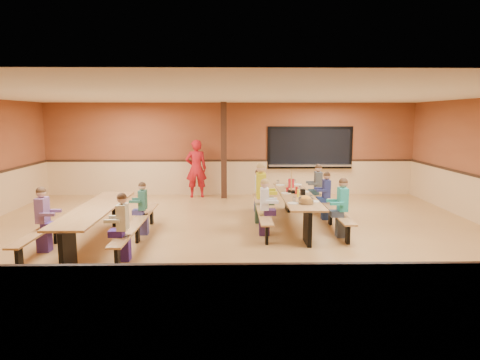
{
  "coord_description": "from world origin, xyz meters",
  "views": [
    {
      "loc": [
        0.06,
        -8.93,
        2.57
      ],
      "look_at": [
        0.23,
        0.54,
        1.15
      ],
      "focal_mm": 32.0,
      "sensor_mm": 36.0,
      "label": 1
    }
  ],
  "objects": [
    {
      "name": "ground",
      "position": [
        0.0,
        0.0,
        0.0
      ],
      "size": [
        12.0,
        12.0,
        0.0
      ],
      "primitive_type": "plane",
      "color": "#A3723E",
      "rests_on": "ground"
    },
    {
      "name": "room_envelope",
      "position": [
        0.0,
        0.0,
        0.69
      ],
      "size": [
        12.04,
        10.04,
        3.02
      ],
      "color": "brown",
      "rests_on": "ground"
    },
    {
      "name": "kitchen_pass_through",
      "position": [
        2.6,
        4.96,
        1.49
      ],
      "size": [
        2.78,
        0.28,
        1.38
      ],
      "color": "black",
      "rests_on": "ground"
    },
    {
      "name": "structural_post",
      "position": [
        -0.2,
        4.4,
        1.5
      ],
      "size": [
        0.18,
        0.18,
        3.0
      ],
      "primitive_type": "cube",
      "color": "#311A10",
      "rests_on": "ground"
    },
    {
      "name": "cafeteria_table_main",
      "position": [
        1.58,
        0.99,
        0.53
      ],
      "size": [
        1.91,
        3.7,
        0.74
      ],
      "color": "#AC7A44",
      "rests_on": "ground"
    },
    {
      "name": "cafeteria_table_second",
      "position": [
        -2.71,
        -0.4,
        0.53
      ],
      "size": [
        1.91,
        3.7,
        0.74
      ],
      "color": "#AC7A44",
      "rests_on": "ground"
    },
    {
      "name": "seated_child_white_left",
      "position": [
        0.76,
        0.11,
        0.61
      ],
      "size": [
        0.37,
        0.31,
        1.22
      ],
      "primitive_type": null,
      "color": "white",
      "rests_on": "ground"
    },
    {
      "name": "seated_adult_yellow",
      "position": [
        0.76,
        1.24,
        0.72
      ],
      "size": [
        0.48,
        0.4,
        1.44
      ],
      "primitive_type": null,
      "color": "gold",
      "rests_on": "ground"
    },
    {
      "name": "seated_child_grey_left",
      "position": [
        0.76,
        2.48,
        0.56
      ],
      "size": [
        0.33,
        0.27,
        1.13
      ],
      "primitive_type": null,
      "color": "silver",
      "rests_on": "ground"
    },
    {
      "name": "seated_child_teal_right",
      "position": [
        2.41,
        -0.07,
        0.63
      ],
      "size": [
        0.39,
        0.32,
        1.26
      ],
      "primitive_type": null,
      "color": "teal",
      "rests_on": "ground"
    },
    {
      "name": "seated_child_navy_right",
      "position": [
        2.41,
        1.5,
        0.59
      ],
      "size": [
        0.36,
        0.29,
        1.18
      ],
      "primitive_type": null,
      "color": "navy",
      "rests_on": "ground"
    },
    {
      "name": "seated_child_char_right",
      "position": [
        2.41,
        2.54,
        0.63
      ],
      "size": [
        0.39,
        0.32,
        1.26
      ],
      "primitive_type": null,
      "color": "#4A5154",
      "rests_on": "ground"
    },
    {
      "name": "seated_child_purple_sec",
      "position": [
        -3.54,
        -0.96,
        0.62
      ],
      "size": [
        0.38,
        0.31,
        1.23
      ],
      "primitive_type": null,
      "color": "#7A5285",
      "rests_on": "ground"
    },
    {
      "name": "seated_child_green_sec",
      "position": [
        -1.89,
        0.2,
        0.57
      ],
      "size": [
        0.34,
        0.28,
        1.14
      ],
      "primitive_type": null,
      "color": "#2A6251",
      "rests_on": "ground"
    },
    {
      "name": "seated_child_tan_sec",
      "position": [
        -1.89,
        -1.51,
        0.61
      ],
      "size": [
        0.37,
        0.3,
        1.21
      ],
      "primitive_type": null,
      "color": "beige",
      "rests_on": "ground"
    },
    {
      "name": "standing_woman",
      "position": [
        -1.09,
        4.55,
        0.92
      ],
      "size": [
        0.73,
        0.55,
        1.84
      ],
      "primitive_type": "imported",
      "rotation": [
        0.0,
        0.0,
        3.31
      ],
      "color": "red",
      "rests_on": "ground"
    },
    {
      "name": "punch_pitcher",
      "position": [
        1.59,
        1.97,
        0.85
      ],
      "size": [
        0.16,
        0.16,
        0.22
      ],
      "primitive_type": "cylinder",
      "color": "red",
      "rests_on": "cafeteria_table_main"
    },
    {
      "name": "chip_bowl",
      "position": [
        1.62,
        -0.11,
        0.81
      ],
      "size": [
        0.32,
        0.32,
        0.15
      ],
      "primitive_type": null,
      "color": "#FBA927",
      "rests_on": "cafeteria_table_main"
    },
    {
      "name": "napkin_dispenser",
      "position": [
        1.72,
        0.94,
        0.8
      ],
      "size": [
        0.1,
        0.14,
        0.13
      ],
      "primitive_type": "cube",
      "color": "black",
      "rests_on": "cafeteria_table_main"
    },
    {
      "name": "condiment_mustard",
      "position": [
        1.57,
        0.65,
        0.82
      ],
      "size": [
        0.06,
        0.06,
        0.17
      ],
      "primitive_type": "cylinder",
      "color": "yellow",
      "rests_on": "cafeteria_table_main"
    },
    {
      "name": "condiment_ketchup",
      "position": [
        1.59,
        1.04,
        0.82
      ],
      "size": [
        0.06,
        0.06,
        0.17
      ],
      "primitive_type": "cylinder",
      "color": "#B2140F",
      "rests_on": "cafeteria_table_main"
    },
    {
      "name": "table_paddle",
      "position": [
        1.48,
        1.16,
        0.88
      ],
      "size": [
        0.16,
        0.16,
        0.56
      ],
      "color": "black",
      "rests_on": "cafeteria_table_main"
    },
    {
      "name": "place_settings",
      "position": [
        1.58,
        0.99,
        0.8
      ],
      "size": [
        0.65,
        3.3,
        0.11
      ],
      "primitive_type": null,
      "color": "beige",
      "rests_on": "cafeteria_table_main"
    }
  ]
}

